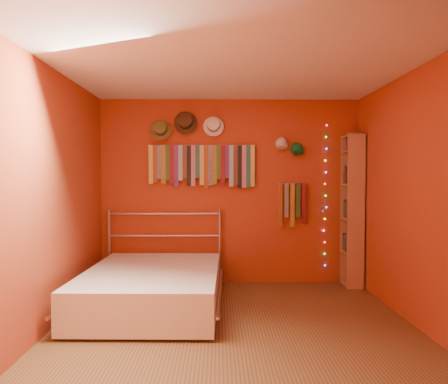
{
  "coord_description": "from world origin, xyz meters",
  "views": [
    {
      "loc": [
        -0.16,
        -4.19,
        1.45
      ],
      "look_at": [
        -0.09,
        0.9,
        1.27
      ],
      "focal_mm": 35.0,
      "sensor_mm": 36.0,
      "label": 1
    }
  ],
  "objects_px": {
    "tie_rack": "(203,164)",
    "bookshelf": "(356,210)",
    "reading_lamp": "(323,211)",
    "bed": "(153,287)"
  },
  "relations": [
    {
      "from": "reading_lamp",
      "to": "bed",
      "type": "height_order",
      "value": "reading_lamp"
    },
    {
      "from": "reading_lamp",
      "to": "tie_rack",
      "type": "bearing_deg",
      "value": 174.71
    },
    {
      "from": "reading_lamp",
      "to": "bookshelf",
      "type": "height_order",
      "value": "bookshelf"
    },
    {
      "from": "tie_rack",
      "to": "reading_lamp",
      "type": "bearing_deg",
      "value": -5.29
    },
    {
      "from": "bookshelf",
      "to": "bed",
      "type": "xyz_separation_m",
      "value": [
        -2.54,
        -0.93,
        -0.78
      ]
    },
    {
      "from": "reading_lamp",
      "to": "bookshelf",
      "type": "xyz_separation_m",
      "value": [
        0.43,
        -0.01,
        0.02
      ]
    },
    {
      "from": "tie_rack",
      "to": "reading_lamp",
      "type": "relative_size",
      "value": 5.34
    },
    {
      "from": "bed",
      "to": "bookshelf",
      "type": "bearing_deg",
      "value": 21.69
    },
    {
      "from": "bookshelf",
      "to": "bed",
      "type": "distance_m",
      "value": 2.82
    },
    {
      "from": "tie_rack",
      "to": "bookshelf",
      "type": "height_order",
      "value": "bookshelf"
    }
  ]
}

